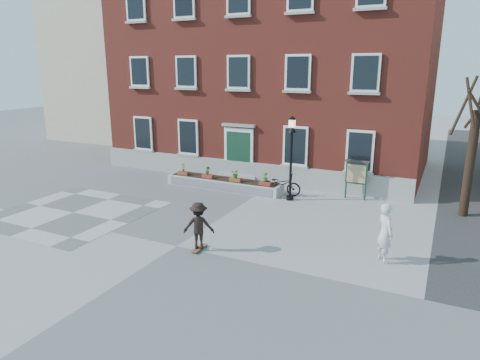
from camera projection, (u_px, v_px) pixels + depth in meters
The scene contains 11 objects.
ground at pixel (177, 246), 14.91m from camera, with size 100.00×100.00×0.00m, color gray.
checker_patch at pixel (73, 213), 18.34m from camera, with size 6.00×6.00×0.01m, color #5C5C5E.
distant_building at pixel (134, 62), 38.27m from camera, with size 10.00×12.00×13.00m, color beige.
bicycle at pixel (280, 184), 20.76m from camera, with size 0.70×2.02×1.06m, color black.
bystander at pixel (385, 233), 13.53m from camera, with size 0.71×0.47×1.94m, color silver.
brick_building at pixel (275, 63), 26.27m from camera, with size 18.40×10.85×12.60m.
planter_assembly at pixel (224, 183), 21.90m from camera, with size 6.20×1.12×1.15m.
bare_tree at pixel (472, 150), 17.29m from camera, with size 1.83×1.83×6.16m.
lamp_post at pixel (291, 147), 19.46m from camera, with size 0.40×0.40×3.93m.
notice_board at pixel (357, 173), 19.91m from camera, with size 1.10×0.16×1.87m.
skateboarder at pixel (199, 226), 14.39m from camera, with size 1.21×1.00×1.70m.
Camera 1 is at (8.09, -11.42, 6.06)m, focal length 32.00 mm.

